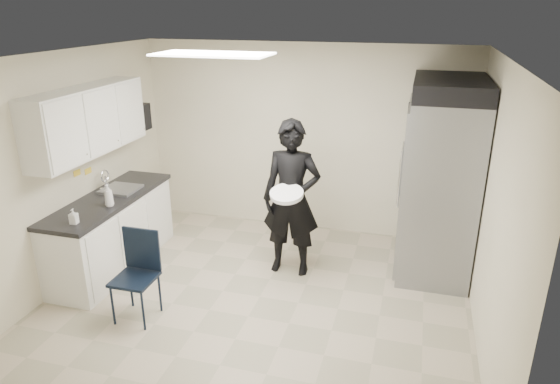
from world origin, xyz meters
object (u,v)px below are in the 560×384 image
(folding_chair, at_px, (134,279))
(man_tuxedo, at_px, (292,199))
(commercial_fridge, at_px, (440,186))
(lower_counter, at_px, (112,234))

(folding_chair, xyz_separation_m, man_tuxedo, (1.27, 1.40, 0.48))
(commercial_fridge, distance_m, man_tuxedo, 1.76)
(commercial_fridge, relative_size, man_tuxedo, 1.13)
(lower_counter, xyz_separation_m, folding_chair, (0.86, -0.91, 0.02))
(folding_chair, distance_m, man_tuxedo, 1.95)
(man_tuxedo, bearing_deg, commercial_fridge, 18.02)
(commercial_fridge, bearing_deg, folding_chair, -145.82)
(folding_chair, bearing_deg, commercial_fridge, 34.06)
(commercial_fridge, relative_size, folding_chair, 2.32)
(lower_counter, height_order, man_tuxedo, man_tuxedo)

